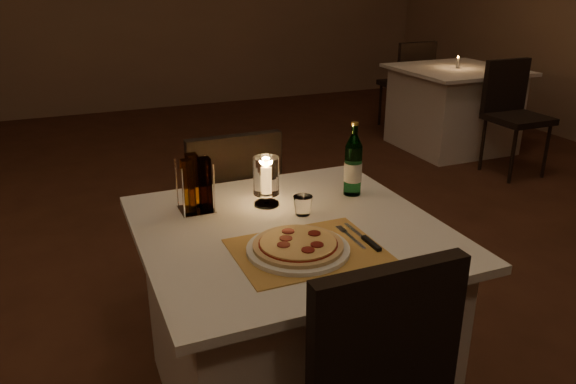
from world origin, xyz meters
name	(u,v)px	position (x,y,z in m)	size (l,w,h in m)	color
floor	(257,369)	(0.00, 0.00, -0.01)	(8.00, 10.00, 0.02)	#492517
main_table	(290,318)	(0.05, -0.23, 0.37)	(1.00, 1.00, 0.74)	silver
chair_far	(230,204)	(0.05, 0.48, 0.55)	(0.42, 0.42, 0.90)	black
placemat	(307,250)	(0.03, -0.41, 0.74)	(0.45, 0.34, 0.00)	#C39043
plate	(298,249)	(0.00, -0.41, 0.75)	(0.32, 0.32, 0.01)	white
pizza	(298,244)	(0.00, -0.41, 0.77)	(0.28, 0.28, 0.02)	#D8B77F
fork	(349,236)	(0.20, -0.38, 0.75)	(0.02, 0.18, 0.00)	silver
knife	(368,241)	(0.23, -0.44, 0.75)	(0.02, 0.22, 0.01)	black
tumbler	(303,205)	(0.13, -0.15, 0.77)	(0.07, 0.07, 0.07)	white
water_bottle	(353,166)	(0.39, -0.04, 0.86)	(0.07, 0.07, 0.29)	#5CAB6E
hurricane_candle	(266,178)	(0.05, -0.02, 0.85)	(0.10, 0.10, 0.19)	white
cruet_caddy	(196,186)	(-0.21, 0.02, 0.84)	(0.12, 0.12, 0.21)	white
neighbor_table_right	(453,108)	(2.74, 2.28, 0.37)	(1.00, 1.00, 0.74)	silver
neighbor_chair_ra	(512,105)	(2.74, 1.57, 0.55)	(0.42, 0.42, 0.90)	black
neighbor_chair_rb	(410,77)	(2.74, 3.00, 0.55)	(0.42, 0.42, 0.90)	black
neighbor_candle_right	(458,63)	(2.74, 2.28, 0.79)	(0.03, 0.03, 0.11)	white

